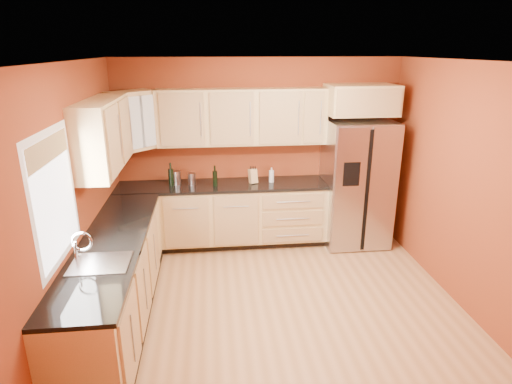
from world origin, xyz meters
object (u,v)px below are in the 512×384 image
(refrigerator, at_px, (356,183))
(wine_bottle_a, at_px, (171,174))
(knife_block, at_px, (253,176))
(canister_left, at_px, (177,178))
(soap_dispenser, at_px, (271,175))

(refrigerator, xyz_separation_m, wine_bottle_a, (-2.59, 0.09, 0.19))
(wine_bottle_a, bearing_deg, knife_block, -0.55)
(canister_left, bearing_deg, knife_block, -2.15)
(canister_left, height_order, soap_dispenser, soap_dispenser)
(refrigerator, xyz_separation_m, soap_dispenser, (-1.21, 0.09, 0.13))
(soap_dispenser, bearing_deg, wine_bottle_a, -179.88)
(knife_block, distance_m, soap_dispenser, 0.26)
(canister_left, relative_size, soap_dispenser, 0.93)
(canister_left, distance_m, knife_block, 1.06)
(canister_left, distance_m, soap_dispenser, 1.32)
(refrigerator, relative_size, canister_left, 9.18)
(refrigerator, height_order, knife_block, refrigerator)
(canister_left, xyz_separation_m, wine_bottle_a, (-0.07, -0.03, 0.06))
(soap_dispenser, bearing_deg, knife_block, -177.00)
(soap_dispenser, bearing_deg, refrigerator, -4.41)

